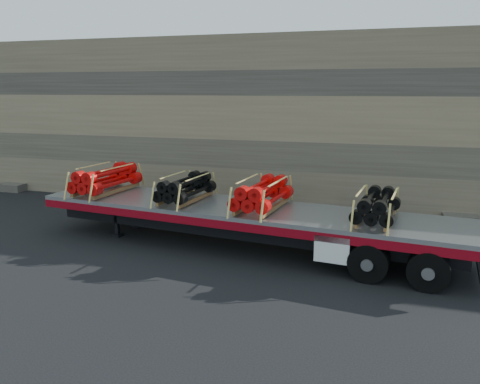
{
  "coord_description": "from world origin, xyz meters",
  "views": [
    {
      "loc": [
        3.97,
        -13.46,
        4.88
      ],
      "look_at": [
        -0.2,
        0.56,
        1.64
      ],
      "focal_mm": 35.0,
      "sensor_mm": 36.0,
      "label": 1
    }
  ],
  "objects": [
    {
      "name": "trailer",
      "position": [
        0.04,
        -0.1,
        0.67
      ],
      "size": [
        13.58,
        4.11,
        1.34
      ],
      "primitive_type": null,
      "rotation": [
        0.0,
        0.0,
        -0.12
      ],
      "color": "#9EA0A5",
      "rests_on": "ground"
    },
    {
      "name": "bundle_rear",
      "position": [
        4.02,
        -0.57,
        1.72
      ],
      "size": [
        1.33,
        2.29,
        0.77
      ],
      "primitive_type": null,
      "rotation": [
        0.0,
        0.0,
        -0.12
      ],
      "color": "black",
      "rests_on": "trailer"
    },
    {
      "name": "ground",
      "position": [
        0.0,
        0.0,
        0.0
      ],
      "size": [
        120.0,
        120.0,
        0.0
      ],
      "primitive_type": "plane",
      "color": "black",
      "rests_on": "ground"
    },
    {
      "name": "bundle_front",
      "position": [
        -5.04,
        0.5,
        1.78
      ],
      "size": [
        1.53,
        2.62,
        0.88
      ],
      "primitive_type": null,
      "rotation": [
        0.0,
        0.0,
        -0.12
      ],
      "color": "red",
      "rests_on": "trailer"
    },
    {
      "name": "bundle_midrear",
      "position": [
        0.72,
        -0.18,
        1.76
      ],
      "size": [
        1.47,
        2.53,
        0.85
      ],
      "primitive_type": null,
      "rotation": [
        0.0,
        0.0,
        -0.12
      ],
      "color": "red",
      "rests_on": "trailer"
    },
    {
      "name": "rock_wall",
      "position": [
        0.0,
        6.5,
        3.5
      ],
      "size": [
        44.0,
        3.0,
        7.0
      ],
      "primitive_type": "cube",
      "color": "#7A6B54",
      "rests_on": "ground"
    },
    {
      "name": "bundle_midfront",
      "position": [
        -1.91,
        0.13,
        1.73
      ],
      "size": [
        1.36,
        2.33,
        0.79
      ],
      "primitive_type": null,
      "rotation": [
        0.0,
        0.0,
        -0.12
      ],
      "color": "black",
      "rests_on": "trailer"
    }
  ]
}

